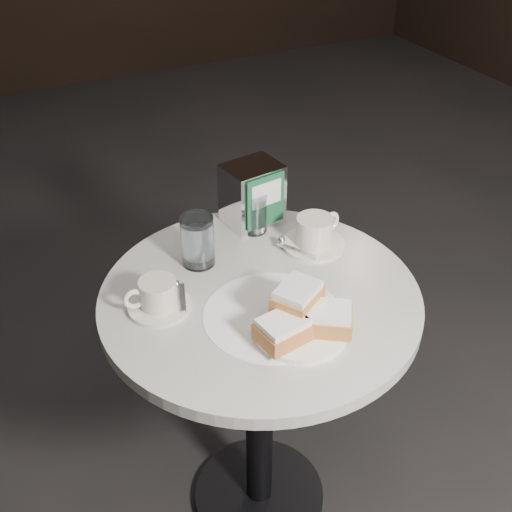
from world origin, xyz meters
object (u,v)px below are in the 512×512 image
at_px(cafe_table, 260,359).
at_px(coffee_cup_left, 158,297).
at_px(coffee_cup_right, 315,234).
at_px(water_glass_left, 198,241).
at_px(beignet_plate, 302,320).
at_px(napkin_dispenser, 253,194).
at_px(water_glass_right, 254,212).

height_order(cafe_table, coffee_cup_left, coffee_cup_left).
xyz_separation_m(coffee_cup_right, water_glass_left, (-0.27, 0.06, 0.03)).
bearing_deg(beignet_plate, cafe_table, 96.33).
relative_size(coffee_cup_left, water_glass_left, 1.19).
bearing_deg(napkin_dispenser, coffee_cup_left, -154.39).
bearing_deg(coffee_cup_right, cafe_table, -167.92).
bearing_deg(water_glass_left, coffee_cup_left, -140.06).
relative_size(coffee_cup_right, water_glass_left, 1.52).
bearing_deg(napkin_dispenser, coffee_cup_right, -71.70).
relative_size(beignet_plate, napkin_dispenser, 1.39).
relative_size(beignet_plate, water_glass_right, 2.06).
distance_m(coffee_cup_right, water_glass_right, 0.16).
distance_m(water_glass_left, napkin_dispenser, 0.22).
xyz_separation_m(beignet_plate, napkin_dispenser, (0.10, 0.42, 0.04)).
height_order(beignet_plate, water_glass_right, water_glass_right).
bearing_deg(napkin_dispenser, water_glass_right, -120.31).
height_order(coffee_cup_right, napkin_dispenser, napkin_dispenser).
bearing_deg(cafe_table, water_glass_left, 115.63).
xyz_separation_m(beignet_plate, coffee_cup_left, (-0.23, 0.20, -0.00)).
distance_m(coffee_cup_left, coffee_cup_right, 0.41).
bearing_deg(water_glass_right, cafe_table, -112.83).
relative_size(water_glass_right, napkin_dispenser, 0.68).
height_order(coffee_cup_right, water_glass_right, water_glass_right).
relative_size(cafe_table, water_glass_right, 7.05).
height_order(coffee_cup_right, water_glass_left, water_glass_left).
bearing_deg(water_glass_right, coffee_cup_left, -149.44).
xyz_separation_m(cafe_table, beignet_plate, (0.02, -0.15, 0.23)).
bearing_deg(coffee_cup_left, cafe_table, -9.43).
distance_m(cafe_table, coffee_cup_right, 0.32).
relative_size(cafe_table, coffee_cup_left, 5.11).
distance_m(beignet_plate, coffee_cup_left, 0.31).
bearing_deg(coffee_cup_right, beignet_plate, -141.01).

